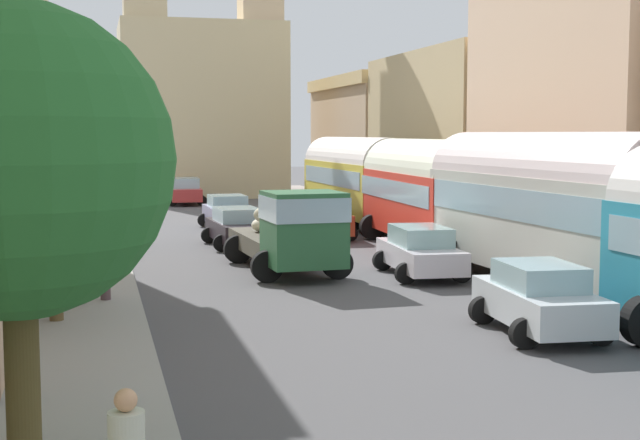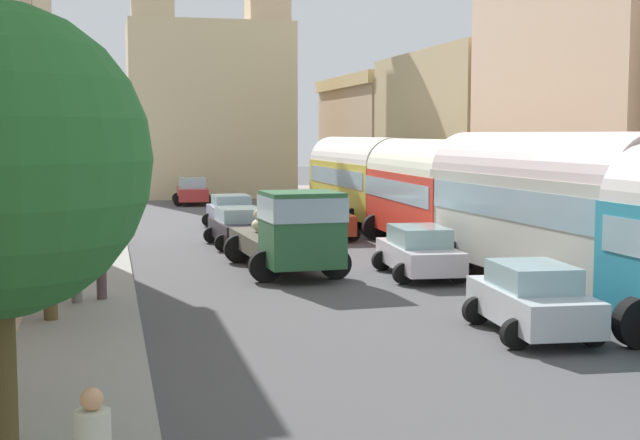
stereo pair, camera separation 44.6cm
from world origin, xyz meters
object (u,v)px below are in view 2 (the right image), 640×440
car_3 (532,299)px  car_4 (419,251)px  parked_bus_1 (542,202)px  parked_bus_3 (359,176)px  car_1 (231,212)px  pedestrian_1 (92,219)px  cargo_truck_0 (291,230)px  pedestrian_0 (76,266)px  car_2 (192,191)px  pedestrian_2 (95,220)px  pedestrian_3 (101,262)px  car_5 (327,218)px  parked_bus_2 (426,189)px  car_0 (239,227)px

car_3 → car_4: size_ratio=0.90×
parked_bus_1 → parked_bus_3: size_ratio=1.00×
car_1 → pedestrian_1: 8.09m
cargo_truck_0 → pedestrian_0: 7.16m
cargo_truck_0 → pedestrian_1: size_ratio=3.69×
car_2 → pedestrian_1: pedestrian_1 is taller
parked_bus_3 → pedestrian_2: bearing=-152.4°
pedestrian_2 → car_2: bearing=74.8°
car_1 → pedestrian_3: bearing=-107.9°
parked_bus_3 → car_4: (-2.43, -15.15, -1.48)m
parked_bus_3 → pedestrian_3: (-11.43, -17.51, -1.17)m
pedestrian_2 → car_4: bearing=-44.2°
parked_bus_1 → parked_bus_3: (0.00, 18.00, -0.13)m
parked_bus_3 → car_5: bearing=-118.4°
car_3 → pedestrian_2: bearing=118.1°
car_1 → pedestrian_1: pedestrian_1 is taller
car_5 → pedestrian_1: bearing=-172.0°
car_5 → pedestrian_3: size_ratio=2.27×
parked_bus_2 → car_3: size_ratio=2.36×
car_1 → car_5: bearing=-53.1°
pedestrian_1 → pedestrian_3: (0.41, -11.13, -0.01)m
car_0 → parked_bus_3: bearing=46.8°
car_1 → pedestrian_3: size_ratio=1.98×
car_3 → car_4: car_3 is taller
parked_bus_1 → pedestrian_2: bearing=134.6°
parked_bus_1 → pedestrian_0: parked_bus_1 is taller
car_4 → parked_bus_2: bearing=68.5°
car_1 → pedestrian_0: size_ratio=2.03×
car_5 → car_3: bearing=-89.9°
pedestrian_0 → car_4: bearing=15.7°
car_0 → car_3: (3.83, -15.98, 0.02)m
cargo_truck_0 → car_0: size_ratio=1.61×
parked_bus_3 → car_3: bearing=-96.7°
car_3 → car_5: car_5 is taller
cargo_truck_0 → car_0: (-0.53, 7.00, -0.59)m
cargo_truck_0 → car_4: bearing=-18.2°
car_2 → car_5: car_5 is taller
car_0 → pedestrian_2: 5.25m
parked_bus_1 → pedestrian_3: size_ratio=5.36×
parked_bus_1 → car_0: (-6.54, 11.03, -1.62)m
car_3 → pedestrian_0: bearing=151.3°
parked_bus_2 → pedestrian_2: 12.12m
pedestrian_0 → pedestrian_3: 0.68m
car_2 → pedestrian_2: bearing=-105.2°
car_1 → car_4: bearing=-76.0°
parked_bus_1 → car_1: bearing=109.2°
pedestrian_1 → pedestrian_2: pedestrian_1 is taller
car_2 → parked_bus_3: bearing=-64.2°
car_2 → car_1: bearing=-88.3°
car_5 → pedestrian_2: (-8.96, -1.02, 0.21)m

